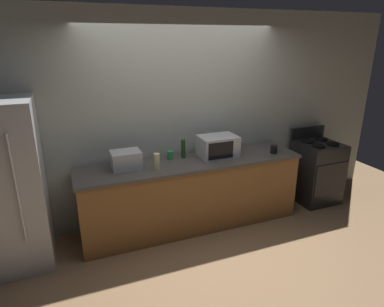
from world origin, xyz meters
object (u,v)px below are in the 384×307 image
object	(u,v)px
microwave	(218,146)
bottle_wine	(183,149)
stove_range	(316,171)
bottle_hand_soap	(157,161)
mug_black	(274,149)
toaster_oven	(126,160)
mug_green	(170,155)
refrigerator	(7,187)

from	to	relation	value
microwave	bottle_wine	distance (m)	0.45
stove_range	microwave	bearing A→B (deg)	178.31
bottle_wine	bottle_hand_soap	distance (m)	0.50
stove_range	mug_black	world-z (taller)	stove_range
stove_range	bottle_wine	xyz separation A→B (m)	(-2.06, 0.16, 0.56)
toaster_oven	bottle_wine	distance (m)	0.76
bottle_wine	bottle_hand_soap	bearing A→B (deg)	-148.50
microwave	mug_green	size ratio (longest dim) A/B	4.65
toaster_oven	mug_green	size ratio (longest dim) A/B	3.30
bottle_wine	bottle_hand_soap	size ratio (longest dim) A/B	1.24
bottle_hand_soap	microwave	bearing A→B (deg)	9.48
mug_black	stove_range	bearing A→B (deg)	7.78
bottle_wine	mug_green	bearing A→B (deg)	174.45
refrigerator	mug_black	bearing A→B (deg)	-2.18
stove_range	microwave	world-z (taller)	microwave
refrigerator	toaster_oven	bearing A→B (deg)	2.77
bottle_wine	bottle_hand_soap	world-z (taller)	bottle_wine
microwave	toaster_oven	bearing A→B (deg)	179.41
refrigerator	mug_green	size ratio (longest dim) A/B	17.45
mug_green	mug_black	xyz separation A→B (m)	(1.34, -0.30, 0.00)
toaster_oven	mug_green	world-z (taller)	toaster_oven
refrigerator	stove_range	world-z (taller)	refrigerator
toaster_oven	mug_black	distance (m)	1.93
refrigerator	bottle_wine	bearing A→B (deg)	4.72
toaster_oven	mug_black	size ratio (longest dim) A/B	3.25
toaster_oven	mug_green	xyz separation A→B (m)	(0.58, 0.12, -0.05)
refrigerator	toaster_oven	world-z (taller)	refrigerator
refrigerator	stove_range	size ratio (longest dim) A/B	1.67
bottle_hand_soap	stove_range	bearing A→B (deg)	2.18
stove_range	bottle_hand_soap	bearing A→B (deg)	-177.82
mug_green	mug_black	world-z (taller)	mug_black
toaster_oven	microwave	bearing A→B (deg)	-0.59
refrigerator	bottle_hand_soap	world-z (taller)	refrigerator
stove_range	mug_black	bearing A→B (deg)	-172.22
mug_black	toaster_oven	bearing A→B (deg)	174.63
refrigerator	bottle_wine	xyz separation A→B (m)	(1.99, 0.16, 0.12)
mug_black	mug_green	bearing A→B (deg)	167.36
stove_range	bottle_wine	bearing A→B (deg)	175.42
stove_range	bottle_wine	world-z (taller)	bottle_wine
mug_black	refrigerator	bearing A→B (deg)	177.82
bottle_wine	stove_range	bearing A→B (deg)	-4.58
bottle_wine	mug_black	bearing A→B (deg)	-13.64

